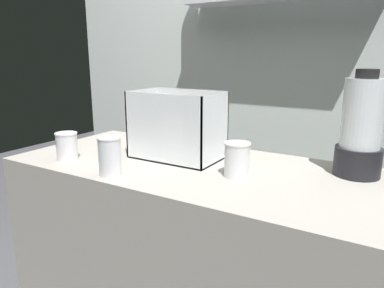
{
  "coord_description": "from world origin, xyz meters",
  "views": [
    {
      "loc": [
        0.68,
        -1.13,
        1.31
      ],
      "look_at": [
        0.0,
        0.0,
        0.98
      ],
      "focal_mm": 33.91,
      "sensor_mm": 36.0,
      "label": 1
    }
  ],
  "objects_px": {
    "carrot_display_bin": "(178,137)",
    "juice_cup_pomegranate_middle": "(237,161)",
    "juice_cup_carrot_left": "(110,158)",
    "juice_cup_pomegranate_far_left": "(67,147)",
    "blender_pitcher": "(361,131)"
  },
  "relations": [
    {
      "from": "carrot_display_bin",
      "to": "juice_cup_pomegranate_far_left",
      "type": "distance_m",
      "value": 0.44
    },
    {
      "from": "blender_pitcher",
      "to": "juice_cup_pomegranate_far_left",
      "type": "height_order",
      "value": "blender_pitcher"
    },
    {
      "from": "juice_cup_pomegranate_far_left",
      "to": "juice_cup_pomegranate_middle",
      "type": "xyz_separation_m",
      "value": [
        0.66,
        0.16,
        0.0
      ]
    },
    {
      "from": "blender_pitcher",
      "to": "juice_cup_pomegranate_far_left",
      "type": "bearing_deg",
      "value": -159.34
    },
    {
      "from": "carrot_display_bin",
      "to": "blender_pitcher",
      "type": "height_order",
      "value": "blender_pitcher"
    },
    {
      "from": "carrot_display_bin",
      "to": "juice_cup_pomegranate_middle",
      "type": "distance_m",
      "value": 0.31
    },
    {
      "from": "carrot_display_bin",
      "to": "blender_pitcher",
      "type": "relative_size",
      "value": 0.96
    },
    {
      "from": "carrot_display_bin",
      "to": "juice_cup_pomegranate_middle",
      "type": "relative_size",
      "value": 2.92
    },
    {
      "from": "juice_cup_pomegranate_far_left",
      "to": "juice_cup_pomegranate_middle",
      "type": "distance_m",
      "value": 0.68
    },
    {
      "from": "juice_cup_pomegranate_far_left",
      "to": "juice_cup_carrot_left",
      "type": "relative_size",
      "value": 0.81
    },
    {
      "from": "juice_cup_carrot_left",
      "to": "juice_cup_pomegranate_middle",
      "type": "distance_m",
      "value": 0.43
    },
    {
      "from": "juice_cup_carrot_left",
      "to": "juice_cup_pomegranate_far_left",
      "type": "bearing_deg",
      "value": 168.88
    },
    {
      "from": "juice_cup_pomegranate_far_left",
      "to": "juice_cup_carrot_left",
      "type": "bearing_deg",
      "value": -11.12
    },
    {
      "from": "carrot_display_bin",
      "to": "juice_cup_carrot_left",
      "type": "xyz_separation_m",
      "value": [
        -0.08,
        -0.3,
        -0.02
      ]
    },
    {
      "from": "carrot_display_bin",
      "to": "juice_cup_carrot_left",
      "type": "bearing_deg",
      "value": -104.8
    }
  ]
}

